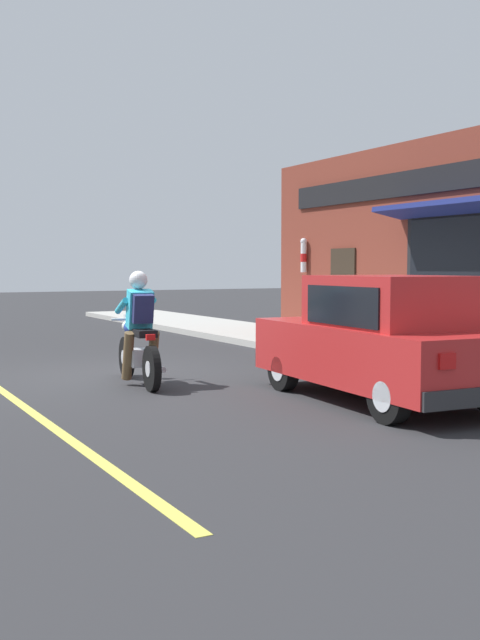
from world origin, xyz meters
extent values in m
plane|color=#2B2B2D|center=(0.00, 0.00, 0.00)|extent=(80.00, 80.00, 0.00)
cube|color=#ADAAA3|center=(5.16, 3.00, 0.07)|extent=(2.60, 22.00, 0.14)
cube|color=maroon|center=(6.71, -0.47, 2.10)|extent=(0.50, 11.96, 4.20)
cube|color=#2D2319|center=(6.44, 2.82, 1.05)|extent=(0.04, 0.90, 2.10)
cube|color=black|center=(6.43, -0.47, 3.35)|extent=(0.06, 10.17, 0.50)
cylinder|color=white|center=(6.36, 4.31, 1.90)|extent=(0.14, 0.14, 0.70)
cylinder|color=red|center=(6.36, 4.31, 1.90)|extent=(0.15, 0.15, 0.20)
sphere|color=silver|center=(6.36, 4.31, 2.30)|extent=(0.16, 0.16, 0.16)
cylinder|color=black|center=(0.11, -0.28, 0.31)|extent=(0.17, 0.63, 0.62)
cylinder|color=silver|center=(0.11, -0.28, 0.31)|extent=(0.14, 0.23, 0.22)
cylinder|color=black|center=(-0.04, -1.68, 0.31)|extent=(0.17, 0.63, 0.62)
cylinder|color=silver|center=(-0.04, -1.68, 0.31)|extent=(0.14, 0.23, 0.22)
cube|color=silver|center=(0.03, -1.03, 0.39)|extent=(0.32, 0.43, 0.24)
ellipsoid|color=#1E3899|center=(0.06, -0.78, 0.80)|extent=(0.36, 0.55, 0.24)
cube|color=black|center=(0.01, -1.26, 0.76)|extent=(0.32, 0.59, 0.10)
cylinder|color=silver|center=(0.10, -0.38, 0.62)|extent=(0.11, 0.33, 0.68)
cylinder|color=silver|center=(0.09, -0.50, 0.91)|extent=(0.56, 0.10, 0.04)
sphere|color=silver|center=(0.11, -0.33, 0.79)|extent=(0.16, 0.16, 0.16)
cylinder|color=silver|center=(0.15, -1.44, 0.29)|extent=(0.14, 0.56, 0.08)
cube|color=red|center=(-0.03, -1.63, 0.73)|extent=(0.13, 0.07, 0.08)
cylinder|color=brown|center=(-0.16, -1.08, 0.43)|extent=(0.18, 0.36, 0.71)
cylinder|color=brown|center=(0.20, -1.12, 0.43)|extent=(0.18, 0.36, 0.71)
cube|color=#33B2D1|center=(0.03, -1.08, 1.08)|extent=(0.37, 0.36, 0.57)
cylinder|color=#33B2D1|center=(-0.15, -0.82, 1.12)|extent=(0.15, 0.53, 0.26)
cylinder|color=#33B2D1|center=(0.25, -0.86, 1.12)|extent=(0.15, 0.53, 0.26)
sphere|color=silver|center=(0.03, -1.02, 1.49)|extent=(0.26, 0.26, 0.26)
cube|color=navy|center=(0.01, -1.24, 1.10)|extent=(0.30, 0.27, 0.42)
cylinder|color=black|center=(1.56, -2.44, 0.30)|extent=(0.22, 0.61, 0.60)
cylinder|color=silver|center=(1.56, -2.44, 0.30)|extent=(0.22, 0.34, 0.33)
cylinder|color=black|center=(3.00, -2.54, 0.30)|extent=(0.22, 0.61, 0.60)
cylinder|color=silver|center=(3.00, -2.54, 0.30)|extent=(0.22, 0.34, 0.33)
cylinder|color=black|center=(1.39, -4.83, 0.30)|extent=(0.22, 0.61, 0.60)
cylinder|color=silver|center=(1.39, -4.83, 0.30)|extent=(0.22, 0.34, 0.33)
cube|color=red|center=(2.20, -3.69, 0.60)|extent=(1.90, 3.81, 0.70)
cube|color=red|center=(2.18, -3.94, 1.24)|extent=(1.57, 2.00, 0.66)
cube|color=black|center=(2.24, -3.07, 1.19)|extent=(1.35, 0.44, 0.51)
cube|color=black|center=(1.46, -3.89, 1.22)|extent=(0.14, 1.52, 0.46)
cube|color=black|center=(2.90, -3.99, 1.22)|extent=(0.14, 1.52, 0.46)
cube|color=silver|center=(1.82, -1.80, 0.72)|extent=(0.24, 0.06, 0.14)
cube|color=red|center=(1.56, -5.51, 0.74)|extent=(0.20, 0.05, 0.16)
cube|color=silver|center=(2.83, -1.87, 0.72)|extent=(0.24, 0.06, 0.14)
cube|color=#28282B|center=(2.32, -1.86, 0.35)|extent=(1.61, 0.23, 0.20)
cylinder|color=#514C47|center=(4.37, -2.47, 0.59)|extent=(0.52, 0.52, 0.90)
cylinder|color=black|center=(4.37, -2.47, 1.08)|extent=(0.56, 0.56, 0.08)
camera|label=1|loc=(-3.79, -10.98, 1.67)|focal=42.00mm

